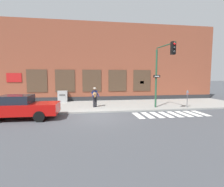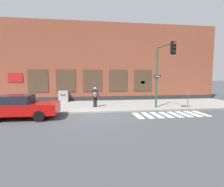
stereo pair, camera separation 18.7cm
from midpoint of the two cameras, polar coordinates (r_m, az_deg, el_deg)
ground_plane at (r=11.85m, az=-4.63°, el=-7.63°), size 160.00×160.00×0.00m
sidewalk at (r=15.96m, az=-5.58°, el=-3.96°), size 28.00×5.89×0.12m
building_backdrop at (r=20.72m, az=-6.33°, el=9.70°), size 28.00×4.06×8.39m
crosswalk at (r=13.21m, az=18.93°, el=-6.51°), size 5.20×1.90×0.01m
red_car at (r=12.56m, az=-27.43°, el=-3.92°), size 4.64×2.07×1.53m
busker at (r=14.76m, az=-5.18°, el=-0.76°), size 0.78×0.66×1.68m
traffic_light at (r=14.10m, az=16.69°, el=8.83°), size 0.64×2.66×4.98m
parking_meter at (r=15.81m, az=23.88°, el=-0.84°), size 0.13×0.11×1.44m
utility_box at (r=18.47m, az=-15.28°, el=-0.88°), size 0.94×0.60×1.12m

